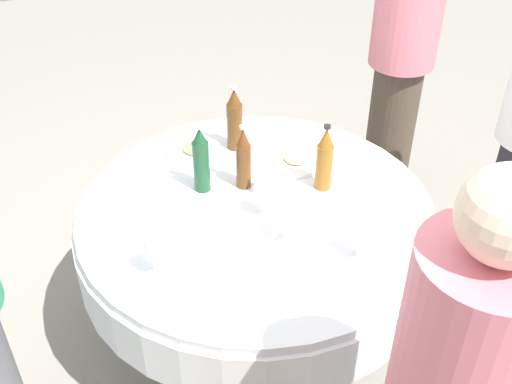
% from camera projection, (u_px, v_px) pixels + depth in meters
% --- Properties ---
extents(ground_plane, '(10.00, 10.00, 0.00)m').
position_uv_depth(ground_plane, '(256.00, 329.00, 2.94)').
color(ground_plane, gray).
extents(dining_table, '(1.46, 1.46, 0.74)m').
position_uv_depth(dining_table, '(256.00, 234.00, 2.59)').
color(dining_table, white).
rests_on(dining_table, ground_plane).
extents(bottle_amber_left, '(0.07, 0.07, 0.30)m').
position_uv_depth(bottle_amber_left, '(324.00, 159.00, 2.52)').
color(bottle_amber_left, '#8C5619').
rests_on(bottle_amber_left, dining_table).
extents(bottle_dark_green_south, '(0.07, 0.07, 0.31)m').
position_uv_depth(bottle_dark_green_south, '(201.00, 160.00, 2.51)').
color(bottle_dark_green_south, '#194728').
rests_on(bottle_dark_green_south, dining_table).
extents(bottle_brown_north, '(0.07, 0.07, 0.31)m').
position_uv_depth(bottle_brown_north, '(235.00, 120.00, 2.76)').
color(bottle_brown_north, '#593314').
rests_on(bottle_brown_north, dining_table).
extents(bottle_brown_mid, '(0.06, 0.06, 0.29)m').
position_uv_depth(bottle_brown_mid, '(243.00, 159.00, 2.53)').
color(bottle_brown_mid, '#593314').
rests_on(bottle_brown_mid, dining_table).
extents(wine_glass_mid, '(0.07, 0.07, 0.14)m').
position_uv_depth(wine_glass_mid, '(285.00, 220.00, 2.28)').
color(wine_glass_mid, white).
rests_on(wine_glass_mid, dining_table).
extents(wine_glass_right, '(0.07, 0.07, 0.15)m').
position_uv_depth(wine_glass_right, '(360.00, 235.00, 2.20)').
color(wine_glass_right, white).
rests_on(wine_glass_right, dining_table).
extents(wine_glass_inner, '(0.06, 0.06, 0.16)m').
position_uv_depth(wine_glass_inner, '(152.00, 249.00, 2.13)').
color(wine_glass_inner, white).
rests_on(wine_glass_inner, dining_table).
extents(wine_glass_far, '(0.07, 0.07, 0.13)m').
position_uv_depth(wine_glass_far, '(262.00, 195.00, 2.40)').
color(wine_glass_far, white).
rests_on(wine_glass_far, dining_table).
extents(wine_glass_rear, '(0.06, 0.06, 0.15)m').
position_uv_depth(wine_glass_rear, '(268.00, 174.00, 2.49)').
color(wine_glass_rear, white).
rests_on(wine_glass_rear, dining_table).
extents(plate_rear, '(0.25, 0.25, 0.04)m').
position_uv_depth(plate_rear, '(295.00, 161.00, 2.74)').
color(plate_rear, white).
rests_on(plate_rear, dining_table).
extents(plate_outer, '(0.25, 0.25, 0.04)m').
position_uv_depth(plate_outer, '(194.00, 151.00, 2.80)').
color(plate_outer, white).
rests_on(plate_outer, dining_table).
extents(knife_south, '(0.08, 0.17, 0.00)m').
position_uv_depth(knife_south, '(330.00, 224.00, 2.40)').
color(knife_south, silver).
rests_on(knife_south, dining_table).
extents(folded_napkin, '(0.16, 0.16, 0.02)m').
position_uv_depth(folded_napkin, '(151.00, 220.00, 2.41)').
color(folded_napkin, white).
rests_on(folded_napkin, dining_table).
extents(person_mid, '(0.34, 0.34, 1.59)m').
position_uv_depth(person_mid, '(400.00, 71.00, 3.26)').
color(person_mid, '#4C3F33').
rests_on(person_mid, ground_plane).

